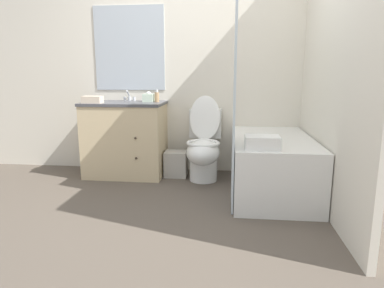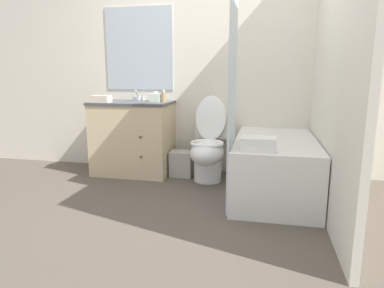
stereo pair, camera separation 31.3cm
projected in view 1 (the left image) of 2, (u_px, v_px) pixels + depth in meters
ground_plane at (174, 228)px, 2.54m from camera, size 14.00×14.00×0.00m
wall_back at (195, 62)px, 3.86m from camera, size 8.00×0.06×2.50m
wall_right at (326, 59)px, 2.93m from camera, size 0.05×2.58×2.50m
vanity_cabinet at (126, 138)px, 3.81m from camera, size 0.87×0.58×0.82m
sink_faucet at (129, 98)px, 3.92m from camera, size 0.14×0.12×0.12m
toilet at (204, 148)px, 3.65m from camera, size 0.35×0.69×0.89m
bathtub at (272, 164)px, 3.28m from camera, size 0.73×1.35×0.53m
shower_curtain at (235, 89)px, 2.83m from camera, size 0.02×0.53×1.98m
wastebasket at (176, 164)px, 3.80m from camera, size 0.24×0.21×0.28m
tissue_box at (149, 98)px, 3.75m from camera, size 0.11×0.12×0.11m
soap_dispenser at (157, 97)px, 3.72m from camera, size 0.05×0.05×0.14m
hand_towel_folded at (93, 100)px, 3.60m from camera, size 0.20×0.13×0.07m
bath_towel_folded at (262, 142)px, 2.74m from camera, size 0.27×0.20×0.10m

